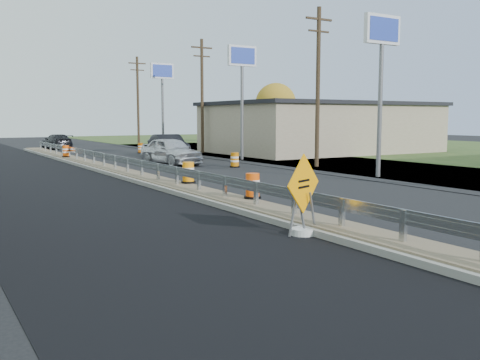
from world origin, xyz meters
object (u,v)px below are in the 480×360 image
barrel_median_mid (188,173)px  car_dark_mid (168,146)px  car_silver (171,151)px  barrel_median_far (66,152)px  caution_sign (303,215)px  barrel_median_near (253,186)px  barrel_shoulder_near (235,160)px  car_dark_far (57,142)px  barrel_shoulder_far (141,148)px

barrel_median_mid → car_dark_mid: bearing=69.0°
car_silver → car_dark_mid: 6.08m
barrel_median_far → car_silver: bearing=-54.1°
caution_sign → car_silver: caution_sign is taller
barrel_median_near → car_silver: 16.66m
barrel_median_far → barrel_shoulder_near: bearing=-55.4°
barrel_median_mid → car_silver: car_silver is taller
car_dark_mid → car_dark_far: car_dark_mid is taller
barrel_shoulder_far → car_silver: size_ratio=0.17×
barrel_median_near → barrel_shoulder_near: barrel_median_near is taller
barrel_median_far → car_dark_far: 14.71m
barrel_shoulder_near → barrel_median_near: bearing=-118.2°
barrel_median_far → barrel_median_mid: bearing=-87.5°
barrel_median_mid → car_dark_mid: car_dark_mid is taller
barrel_median_mid → barrel_shoulder_far: barrel_median_mid is taller
barrel_median_far → car_silver: car_silver is taller
barrel_median_far → barrel_shoulder_near: (7.36, -10.66, -0.19)m
barrel_median_mid → barrel_median_far: barrel_median_mid is taller
barrel_shoulder_far → car_dark_mid: car_dark_mid is taller
barrel_median_near → caution_sign: bearing=-107.4°
barrel_median_near → car_silver: size_ratio=0.17×
barrel_shoulder_near → barrel_median_mid: bearing=-132.1°
barrel_shoulder_far → barrel_shoulder_near: bearing=-89.5°
barrel_median_near → car_dark_far: 37.45m
barrel_shoulder_near → car_dark_far: size_ratio=0.18×
car_dark_far → barrel_median_mid: bearing=83.7°
caution_sign → barrel_shoulder_near: 18.71m
barrel_median_near → barrel_shoulder_far: 28.26m
barrel_shoulder_near → car_dark_mid: (-0.13, 9.49, 0.43)m
barrel_shoulder_near → car_silver: bearing=122.3°
barrel_median_near → car_silver: (4.14, 16.13, 0.22)m
barrel_shoulder_far → car_dark_far: size_ratio=0.18×
barrel_median_mid → barrel_median_far: (-0.78, 17.93, -0.04)m
caution_sign → barrel_median_near: caution_sign is taller
barrel_median_near → barrel_median_mid: (0.00, 5.00, 0.01)m
barrel_median_far → barrel_median_near: bearing=-88.0°
barrel_median_far → barrel_shoulder_near: 12.95m
barrel_median_mid → car_dark_far: bearing=86.8°
caution_sign → barrel_median_far: caution_sign is taller
barrel_median_far → car_dark_far: size_ratio=0.17×
car_silver → car_dark_mid: bearing=60.5°
barrel_shoulder_near → barrel_shoulder_far: size_ratio=1.04×
caution_sign → barrel_median_near: bearing=50.8°
car_dark_far → caution_sign: bearing=82.5°
caution_sign → barrel_median_mid: 9.73m
barrel_median_mid → car_silver: size_ratio=0.17×
car_dark_mid → car_dark_far: (-4.63, 15.64, -0.16)m
barrel_median_mid → barrel_shoulder_far: (6.45, 22.51, -0.25)m
caution_sign → car_silver: bearing=53.2°
barrel_shoulder_near → car_silver: car_silver is taller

